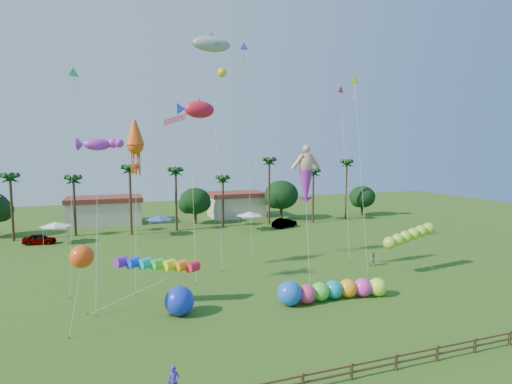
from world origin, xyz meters
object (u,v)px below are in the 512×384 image
object	(u,v)px
car_a	(39,239)
car_b	(284,223)
blue_ball	(179,301)
caterpillar_inflatable	(329,290)
spectator_b	(373,259)
spectator_a	(174,382)

from	to	relation	value
car_a	car_b	distance (m)	36.60
blue_ball	car_a	bearing A→B (deg)	115.49
caterpillar_inflatable	blue_ball	world-z (taller)	blue_ball
car_b	spectator_b	size ratio (longest dim) A/B	2.87
car_a	spectator_b	size ratio (longest dim) A/B	2.55
blue_ball	caterpillar_inflatable	bearing A→B (deg)	-5.10
spectator_a	caterpillar_inflatable	distance (m)	17.11
car_a	blue_ball	distance (m)	33.70
car_b	spectator_b	distance (m)	24.17
car_a	car_b	size ratio (longest dim) A/B	0.89
blue_ball	car_b	bearing A→B (deg)	54.02
spectator_a	spectator_b	world-z (taller)	spectator_a
caterpillar_inflatable	blue_ball	xyz separation A→B (m)	(-12.50, 1.11, 0.28)
car_b	blue_ball	xyz separation A→B (m)	(-22.10, -30.43, 0.37)
spectator_b	spectator_a	bearing A→B (deg)	-111.14
spectator_b	blue_ball	xyz separation A→B (m)	(-22.32, -6.27, 0.33)
car_b	spectator_b	xyz separation A→B (m)	(0.22, -24.16, 0.04)
spectator_a	blue_ball	world-z (taller)	blue_ball
spectator_b	blue_ball	bearing A→B (deg)	-130.06
blue_ball	spectator_b	bearing A→B (deg)	15.69
spectator_a	blue_ball	size ratio (longest dim) A/B	0.74
car_a	spectator_b	world-z (taller)	spectator_b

